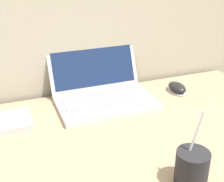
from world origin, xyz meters
TOP-DOWN VIEW (x-y plane):
  - laptop at (0.02, 0.65)m, footprint 0.37×0.32m
  - drink_cup at (0.07, 0.12)m, footprint 0.08×0.08m
  - computer_mouse at (0.33, 0.60)m, footprint 0.06×0.10m

SIDE VIEW (x-z plane):
  - computer_mouse at x=0.33m, z-range 0.71..0.75m
  - drink_cup at x=0.07m, z-range 0.67..0.86m
  - laptop at x=0.02m, z-range 0.65..0.89m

